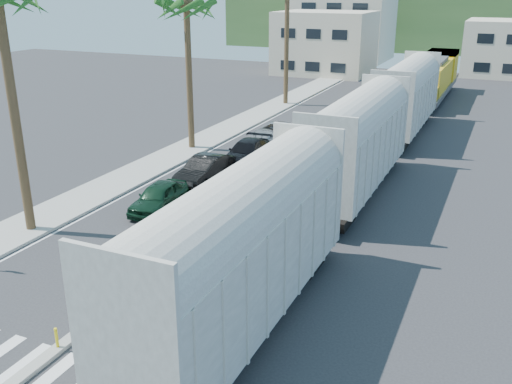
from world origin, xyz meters
TOP-DOWN VIEW (x-y plane):
  - ground at (0.00, 0.00)m, footprint 140.00×140.00m
  - sidewalk at (-8.50, 25.00)m, footprint 3.00×90.00m
  - rails at (5.00, 28.00)m, footprint 1.56×100.00m
  - median at (0.00, 19.96)m, footprint 0.45×60.00m
  - crosswalk at (0.00, -2.00)m, footprint 14.00×2.20m
  - lane_markings at (-2.15, 25.00)m, footprint 9.42×90.00m
  - freight_train at (5.00, 23.30)m, footprint 3.00×60.94m
  - buildings at (-6.41, 71.66)m, footprint 38.00×27.00m
  - hillside at (0.00, 100.00)m, footprint 80.00×20.00m
  - car_lead at (-3.82, 10.84)m, footprint 2.42×4.61m
  - car_second at (-3.75, 15.74)m, footprint 2.02×5.02m
  - car_third at (-3.13, 20.35)m, footprint 2.84×5.54m
  - car_rear at (-3.83, 26.86)m, footprint 3.04×5.15m
  - cyclist at (2.38, 1.62)m, footprint 2.06×2.56m

SIDE VIEW (x-z plane):
  - ground at x=0.00m, z-range 0.00..0.00m
  - lane_markings at x=-2.15m, z-range 0.00..0.01m
  - crosswalk at x=0.00m, z-range 0.00..0.01m
  - rails at x=5.00m, z-range 0.00..0.06m
  - sidewalk at x=-8.50m, z-range 0.00..0.15m
  - median at x=0.00m, z-range -0.34..0.51m
  - car_rear at x=-3.83m, z-range 0.00..1.32m
  - car_lead at x=-3.82m, z-range 0.00..1.48m
  - car_third at x=-3.13m, z-range 0.00..1.52m
  - cyclist at x=2.38m, z-range -0.46..2.01m
  - car_second at x=-3.75m, z-range 0.00..1.62m
  - freight_train at x=5.00m, z-range -0.02..5.83m
  - buildings at x=-6.41m, z-range -0.64..9.36m
  - hillside at x=0.00m, z-range 0.00..12.00m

